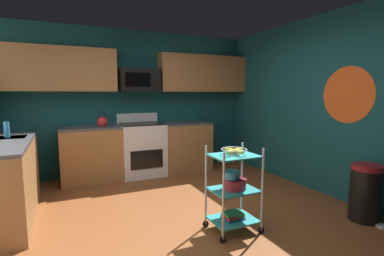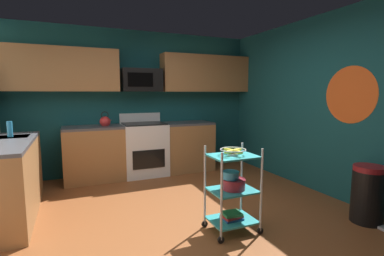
# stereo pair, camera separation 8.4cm
# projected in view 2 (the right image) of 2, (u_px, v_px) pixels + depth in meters

# --- Properties ---
(floor) EXTENTS (4.40, 4.80, 0.04)m
(floor) POSITION_uv_depth(u_px,v_px,m) (187.00, 224.00, 3.23)
(floor) COLOR brown
(floor) RESTS_ON ground
(wall_back) EXTENTS (4.52, 0.06, 2.60)m
(wall_back) POSITION_uv_depth(u_px,v_px,m) (138.00, 102.00, 5.29)
(wall_back) COLOR #14474C
(wall_back) RESTS_ON ground
(wall_right) EXTENTS (0.06, 4.80, 2.60)m
(wall_right) POSITION_uv_depth(u_px,v_px,m) (334.00, 106.00, 3.94)
(wall_right) COLOR #14474C
(wall_right) RESTS_ON ground
(wall_flower_decal) EXTENTS (0.00, 0.75, 0.75)m
(wall_flower_decal) POSITION_uv_depth(u_px,v_px,m) (350.00, 95.00, 3.68)
(wall_flower_decal) COLOR #E5591E
(counter_run) EXTENTS (3.52, 2.27, 0.92)m
(counter_run) POSITION_uv_depth(u_px,v_px,m) (102.00, 158.00, 4.39)
(counter_run) COLOR #9E6B3D
(counter_run) RESTS_ON ground
(oven_range) EXTENTS (0.76, 0.65, 1.10)m
(oven_range) POSITION_uv_depth(u_px,v_px,m) (144.00, 148.00, 5.10)
(oven_range) COLOR white
(oven_range) RESTS_ON ground
(upper_cabinets) EXTENTS (4.40, 0.33, 0.70)m
(upper_cabinets) POSITION_uv_depth(u_px,v_px,m) (139.00, 72.00, 5.04)
(upper_cabinets) COLOR #9E6B3D
(microwave) EXTENTS (0.70, 0.39, 0.40)m
(microwave) POSITION_uv_depth(u_px,v_px,m) (141.00, 80.00, 5.04)
(microwave) COLOR black
(rolling_cart) EXTENTS (0.54, 0.39, 0.91)m
(rolling_cart) POSITION_uv_depth(u_px,v_px,m) (232.00, 190.00, 2.99)
(rolling_cart) COLOR silver
(rolling_cart) RESTS_ON ground
(fruit_bowl) EXTENTS (0.27, 0.27, 0.07)m
(fruit_bowl) POSITION_uv_depth(u_px,v_px,m) (233.00, 151.00, 2.94)
(fruit_bowl) COLOR silver
(fruit_bowl) RESTS_ON rolling_cart
(mixing_bowl_large) EXTENTS (0.25, 0.25, 0.11)m
(mixing_bowl_large) POSITION_uv_depth(u_px,v_px,m) (234.00, 184.00, 2.99)
(mixing_bowl_large) COLOR maroon
(mixing_bowl_large) RESTS_ON rolling_cart
(mixing_bowl_small) EXTENTS (0.18, 0.18, 0.08)m
(mixing_bowl_small) POSITION_uv_depth(u_px,v_px,m) (231.00, 175.00, 2.98)
(mixing_bowl_small) COLOR #338CBF
(mixing_bowl_small) RESTS_ON rolling_cart
(book_stack) EXTENTS (0.22, 0.18, 0.07)m
(book_stack) POSITION_uv_depth(u_px,v_px,m) (232.00, 216.00, 3.03)
(book_stack) COLOR #1E4C8C
(book_stack) RESTS_ON rolling_cart
(kettle) EXTENTS (0.21, 0.18, 0.26)m
(kettle) POSITION_uv_depth(u_px,v_px,m) (105.00, 121.00, 4.77)
(kettle) COLOR red
(kettle) RESTS_ON counter_run
(dish_soap_bottle) EXTENTS (0.06, 0.06, 0.20)m
(dish_soap_bottle) POSITION_uv_depth(u_px,v_px,m) (10.00, 129.00, 3.56)
(dish_soap_bottle) COLOR #2D8CBF
(dish_soap_bottle) RESTS_ON counter_run
(trash_can) EXTENTS (0.34, 0.42, 0.66)m
(trash_can) POSITION_uv_depth(u_px,v_px,m) (368.00, 194.00, 3.21)
(trash_can) COLOR black
(trash_can) RESTS_ON ground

